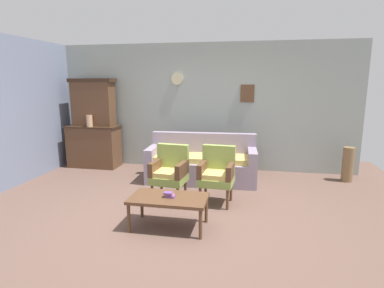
{
  "coord_description": "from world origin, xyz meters",
  "views": [
    {
      "loc": [
        1.02,
        -4.12,
        1.88
      ],
      "look_at": [
        0.03,
        1.0,
        0.85
      ],
      "focal_mm": 29.34,
      "sensor_mm": 36.0,
      "label": 1
    }
  ],
  "objects": [
    {
      "name": "vase_on_cabinet",
      "position": [
        -2.44,
        2.08,
        1.06
      ],
      "size": [
        0.13,
        0.13,
        0.25
      ],
      "primitive_type": "cylinder",
      "color": "tan",
      "rests_on": "side_cabinet"
    },
    {
      "name": "side_cabinet",
      "position": [
        -2.45,
        2.25,
        0.47
      ],
      "size": [
        1.16,
        0.55,
        0.93
      ],
      "color": "brown",
      "rests_on": "ground"
    },
    {
      "name": "floral_couch",
      "position": [
        0.1,
        1.65,
        0.32
      ],
      "size": [
        2.08,
        0.89,
        0.9
      ],
      "color": "gray",
      "rests_on": "ground"
    },
    {
      "name": "ground_plane",
      "position": [
        0.0,
        0.0,
        0.0
      ],
      "size": [
        7.68,
        7.68,
        0.0
      ],
      "primitive_type": "plane",
      "color": "brown"
    },
    {
      "name": "wall_back_with_decor",
      "position": [
        0.0,
        2.63,
        1.35
      ],
      "size": [
        6.4,
        0.09,
        2.7
      ],
      "color": "#939E99",
      "rests_on": "ground"
    },
    {
      "name": "armchair_near_cabinet",
      "position": [
        0.51,
        0.58,
        0.5
      ],
      "size": [
        0.55,
        0.53,
        0.9
      ],
      "color": "#849947",
      "rests_on": "ground"
    },
    {
      "name": "armchair_by_doorway",
      "position": [
        -0.24,
        0.53,
        0.5
      ],
      "size": [
        0.57,
        0.54,
        0.9
      ],
      "color": "#849947",
      "rests_on": "ground"
    },
    {
      "name": "cabinet_upper_hutch",
      "position": [
        -2.45,
        2.33,
        1.45
      ],
      "size": [
        0.99,
        0.38,
        1.03
      ],
      "color": "brown",
      "rests_on": "side_cabinet"
    },
    {
      "name": "book_stack_on_table",
      "position": [
        0.0,
        -0.4,
        0.45
      ],
      "size": [
        0.14,
        0.1,
        0.07
      ],
      "color": "#664293",
      "rests_on": "coffee_table"
    },
    {
      "name": "coffee_table",
      "position": [
        -0.01,
        -0.39,
        0.38
      ],
      "size": [
        1.0,
        0.56,
        0.42
      ],
      "color": "brown",
      "rests_on": "ground"
    },
    {
      "name": "floor_vase_by_wall",
      "position": [
        2.85,
        2.15,
        0.33
      ],
      "size": [
        0.21,
        0.21,
        0.67
      ],
      "primitive_type": "cylinder",
      "color": "brown",
      "rests_on": "ground"
    }
  ]
}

